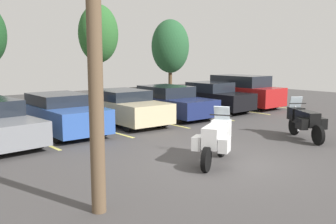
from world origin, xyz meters
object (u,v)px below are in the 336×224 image
Objects in this scene: car_champagne at (125,107)px; car_navy at (169,102)px; motorcycle_second at (304,120)px; car_red at (242,91)px; car_black at (212,97)px; motorcycle_touring at (216,138)px; car_blue at (61,114)px.

car_champagne is 2.65m from car_navy.
motorcycle_second is 8.40m from car_red.
car_navy is at bearing 3.82° from car_champagne.
car_red reaches higher than car_black.
motorcycle_touring is 0.43× the size of car_navy.
motorcycle_touring reaches higher than car_navy.
motorcycle_second is 0.47× the size of car_black.
motorcycle_second is 7.18m from car_champagne.
car_red is (9.59, 6.71, 0.20)m from motorcycle_touring.
car_black is (2.51, 6.60, 0.07)m from motorcycle_second.
car_navy is 1.12× the size of car_black.
car_blue is 0.99× the size of car_champagne.
motorcycle_second is 6.72m from car_navy.
car_navy is at bearing 57.97° from motorcycle_touring.
motorcycle_touring is at bearing -136.81° from car_black.
motorcycle_second is at bearing -127.08° from car_red.
car_black is (8.37, 0.13, 0.02)m from car_blue.
car_black is (2.84, -0.11, 0.03)m from car_navy.
car_black is at bearing 0.70° from car_champagne.
car_red reaches higher than car_blue.
car_red is (5.06, 6.70, 0.22)m from motorcycle_second.
motorcycle_second is at bearing -87.22° from car_navy.
motorcycle_touring is 4.53m from motorcycle_second.
car_blue is 5.54m from car_navy.
car_champagne is 8.03m from car_red.
car_blue is (-1.33, 6.48, 0.03)m from motorcycle_touring.
car_champagne is at bearing 76.58° from motorcycle_touring.
car_red is at bearing 1.17° from car_champagne.
motorcycle_second is 0.44× the size of car_red.
car_navy is (-0.33, 6.71, 0.04)m from motorcycle_second.
motorcycle_touring is 7.92m from car_navy.
motorcycle_touring reaches higher than car_blue.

